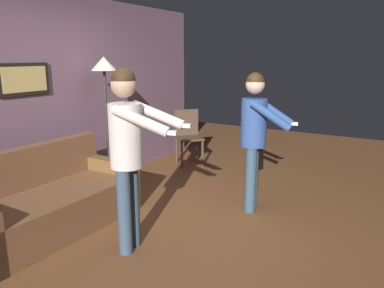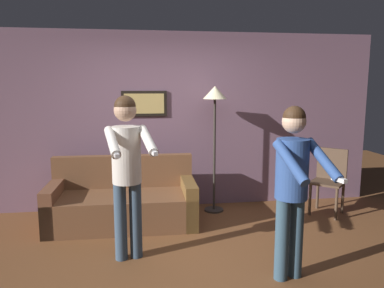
{
  "view_description": "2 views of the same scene",
  "coord_description": "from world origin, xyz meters",
  "px_view_note": "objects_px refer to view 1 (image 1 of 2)",
  "views": [
    {
      "loc": [
        -3.07,
        -2.01,
        1.83
      ],
      "look_at": [
        0.01,
        -0.19,
        0.98
      ],
      "focal_mm": 35.0,
      "sensor_mm": 36.0,
      "label": 1
    },
    {
      "loc": [
        -0.4,
        -3.63,
        1.83
      ],
      "look_at": [
        0.11,
        -0.12,
        1.27
      ],
      "focal_mm": 35.0,
      "sensor_mm": 36.0,
      "label": 2
    }
  ],
  "objects_px": {
    "person_standing_left": "(128,143)",
    "person_standing_right": "(255,130)",
    "couch": "(49,204)",
    "dining_chair_distant": "(188,133)",
    "torchiere_lamp": "(105,79)"
  },
  "relations": [
    {
      "from": "person_standing_left",
      "to": "person_standing_right",
      "type": "bearing_deg",
      "value": -22.6
    },
    {
      "from": "couch",
      "to": "dining_chair_distant",
      "type": "xyz_separation_m",
      "value": [
        2.92,
        0.03,
        0.25
      ]
    },
    {
      "from": "person_standing_right",
      "to": "dining_chair_distant",
      "type": "relative_size",
      "value": 1.77
    },
    {
      "from": "torchiere_lamp",
      "to": "person_standing_right",
      "type": "xyz_separation_m",
      "value": [
        0.32,
        -2.02,
        -0.53
      ]
    },
    {
      "from": "person_standing_right",
      "to": "dining_chair_distant",
      "type": "bearing_deg",
      "value": 52.69
    },
    {
      "from": "couch",
      "to": "torchiere_lamp",
      "type": "relative_size",
      "value": 1.05
    },
    {
      "from": "person_standing_left",
      "to": "person_standing_right",
      "type": "distance_m",
      "value": 1.65
    },
    {
      "from": "person_standing_left",
      "to": "dining_chair_distant",
      "type": "xyz_separation_m",
      "value": [
        2.82,
        1.08,
        -0.52
      ]
    },
    {
      "from": "person_standing_right",
      "to": "dining_chair_distant",
      "type": "height_order",
      "value": "person_standing_right"
    },
    {
      "from": "person_standing_left",
      "to": "torchiere_lamp",
      "type": "bearing_deg",
      "value": 49.16
    },
    {
      "from": "person_standing_left",
      "to": "person_standing_right",
      "type": "height_order",
      "value": "person_standing_left"
    },
    {
      "from": "person_standing_right",
      "to": "couch",
      "type": "bearing_deg",
      "value": 134.02
    },
    {
      "from": "person_standing_right",
      "to": "person_standing_left",
      "type": "bearing_deg",
      "value": 157.4
    },
    {
      "from": "torchiere_lamp",
      "to": "person_standing_right",
      "type": "height_order",
      "value": "torchiere_lamp"
    },
    {
      "from": "couch",
      "to": "person_standing_right",
      "type": "bearing_deg",
      "value": -45.98
    }
  ]
}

